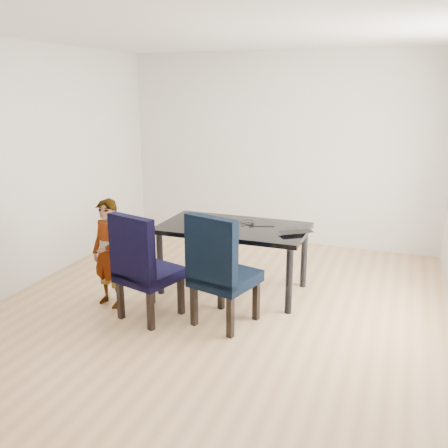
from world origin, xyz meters
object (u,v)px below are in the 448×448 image
(dining_table, at_px, (233,258))
(laptop, at_px, (294,231))
(child, at_px, (109,253))
(chair_right, at_px, (225,268))
(chair_left, at_px, (150,265))
(plate, at_px, (216,224))

(dining_table, xyz_separation_m, laptop, (0.68, -0.03, 0.39))
(dining_table, xyz_separation_m, child, (-1.07, -0.82, 0.19))
(chair_right, distance_m, laptop, 0.92)
(chair_right, distance_m, child, 1.27)
(chair_right, height_order, child, child)
(chair_left, distance_m, laptop, 1.53)
(child, relative_size, laptop, 3.25)
(chair_left, bearing_deg, chair_right, 26.02)
(chair_right, bearing_deg, dining_table, 118.98)
(dining_table, distance_m, chair_right, 0.82)
(chair_left, distance_m, chair_right, 0.75)
(chair_right, xyz_separation_m, child, (-1.27, -0.04, 0.01))
(child, distance_m, laptop, 1.93)
(dining_table, relative_size, laptop, 4.58)
(chair_left, distance_m, child, 0.54)
(dining_table, distance_m, laptop, 0.78)
(chair_left, height_order, plate, chair_left)
(child, xyz_separation_m, plate, (0.88, 0.78, 0.19))
(chair_right, relative_size, plate, 4.23)
(chair_right, bearing_deg, chair_left, -154.83)
(chair_left, relative_size, plate, 4.11)
(dining_table, distance_m, child, 1.36)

